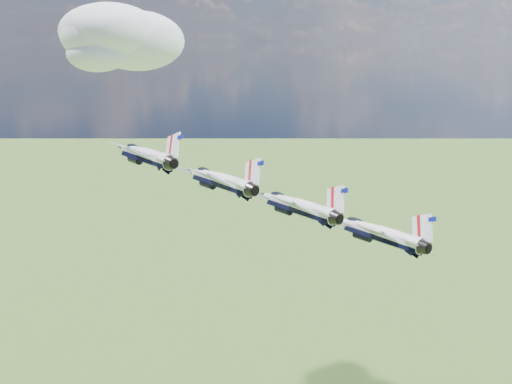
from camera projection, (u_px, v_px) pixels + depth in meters
cloud_far at (116, 41)px, 254.89m from camera, size 64.50×50.68×25.34m
jet_0 at (144, 154)px, 83.00m from camera, size 12.92×17.47×9.96m
jet_1 at (218, 179)px, 81.35m from camera, size 12.92×17.47×9.96m
jet_2 at (295, 205)px, 79.71m from camera, size 12.92×17.47×9.96m
jet_3 at (376, 232)px, 78.06m from camera, size 12.92×17.47×9.96m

